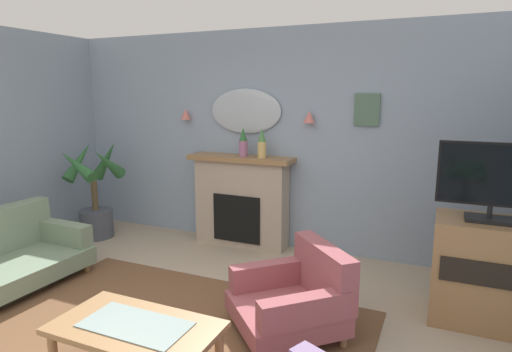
{
  "coord_description": "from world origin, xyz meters",
  "views": [
    {
      "loc": [
        1.96,
        -2.29,
        1.93
      ],
      "look_at": [
        0.3,
        1.47,
        1.14
      ],
      "focal_mm": 30.1,
      "sensor_mm": 36.0,
      "label": 1
    }
  ],
  "objects_px": {
    "wall_mirror": "(245,111)",
    "wall_sconce_left": "(186,114)",
    "framed_picture": "(367,110)",
    "tv_cabinet": "(483,272)",
    "fireplace": "(241,202)",
    "mantel_vase_centre": "(243,143)",
    "mantel_vase_left": "(262,143)",
    "potted_plant_tall_palm": "(95,195)",
    "armchair_by_coffee_table": "(296,296)",
    "wall_sconce_right": "(309,117)",
    "coffee_table": "(136,333)",
    "tv_flatscreen": "(493,180)"
  },
  "relations": [
    {
      "from": "wall_mirror",
      "to": "fireplace",
      "type": "bearing_deg",
      "value": -90.0
    },
    {
      "from": "mantel_vase_left",
      "to": "potted_plant_tall_palm",
      "type": "xyz_separation_m",
      "value": [
        -2.23,
        -0.49,
        -0.74
      ]
    },
    {
      "from": "mantel_vase_centre",
      "to": "tv_flatscreen",
      "type": "xyz_separation_m",
      "value": [
        2.65,
        -0.89,
        -0.09
      ]
    },
    {
      "from": "wall_sconce_right",
      "to": "wall_mirror",
      "type": "bearing_deg",
      "value": 176.63
    },
    {
      "from": "armchair_by_coffee_table",
      "to": "tv_cabinet",
      "type": "relative_size",
      "value": 1.27
    },
    {
      "from": "tv_flatscreen",
      "to": "wall_sconce_right",
      "type": "bearing_deg",
      "value": 151.43
    },
    {
      "from": "mantel_vase_left",
      "to": "tv_cabinet",
      "type": "xyz_separation_m",
      "value": [
        2.4,
        -0.87,
        -0.88
      ]
    },
    {
      "from": "mantel_vase_centre",
      "to": "mantel_vase_left",
      "type": "height_order",
      "value": "mantel_vase_centre"
    },
    {
      "from": "mantel_vase_centre",
      "to": "framed_picture",
      "type": "relative_size",
      "value": 0.99
    },
    {
      "from": "framed_picture",
      "to": "mantel_vase_centre",
      "type": "bearing_deg",
      "value": -172.92
    },
    {
      "from": "framed_picture",
      "to": "potted_plant_tall_palm",
      "type": "height_order",
      "value": "framed_picture"
    },
    {
      "from": "mantel_vase_centre",
      "to": "wall_mirror",
      "type": "xyz_separation_m",
      "value": [
        -0.05,
        0.17,
        0.38
      ]
    },
    {
      "from": "wall_sconce_right",
      "to": "coffee_table",
      "type": "height_order",
      "value": "wall_sconce_right"
    },
    {
      "from": "wall_mirror",
      "to": "wall_sconce_right",
      "type": "relative_size",
      "value": 6.86
    },
    {
      "from": "mantel_vase_centre",
      "to": "wall_sconce_right",
      "type": "relative_size",
      "value": 2.55
    },
    {
      "from": "framed_picture",
      "to": "armchair_by_coffee_table",
      "type": "xyz_separation_m",
      "value": [
        -0.19,
        -1.83,
        -1.44
      ]
    },
    {
      "from": "fireplace",
      "to": "armchair_by_coffee_table",
      "type": "height_order",
      "value": "fireplace"
    },
    {
      "from": "coffee_table",
      "to": "wall_sconce_left",
      "type": "bearing_deg",
      "value": 116.36
    },
    {
      "from": "wall_mirror",
      "to": "armchair_by_coffee_table",
      "type": "xyz_separation_m",
      "value": [
        1.31,
        -1.82,
        -1.4
      ]
    },
    {
      "from": "wall_mirror",
      "to": "wall_sconce_left",
      "type": "bearing_deg",
      "value": -176.63
    },
    {
      "from": "framed_picture",
      "to": "tv_flatscreen",
      "type": "distance_m",
      "value": 1.69
    },
    {
      "from": "coffee_table",
      "to": "potted_plant_tall_palm",
      "type": "relative_size",
      "value": 0.83
    },
    {
      "from": "wall_mirror",
      "to": "coffee_table",
      "type": "relative_size",
      "value": 0.87
    },
    {
      "from": "tv_cabinet",
      "to": "tv_flatscreen",
      "type": "height_order",
      "value": "tv_flatscreen"
    },
    {
      "from": "armchair_by_coffee_table",
      "to": "potted_plant_tall_palm",
      "type": "distance_m",
      "value": 3.46
    },
    {
      "from": "framed_picture",
      "to": "tv_cabinet",
      "type": "height_order",
      "value": "framed_picture"
    },
    {
      "from": "fireplace",
      "to": "tv_cabinet",
      "type": "relative_size",
      "value": 1.51
    },
    {
      "from": "wall_sconce_right",
      "to": "coffee_table",
      "type": "bearing_deg",
      "value": -95.85
    },
    {
      "from": "fireplace",
      "to": "wall_sconce_left",
      "type": "xyz_separation_m",
      "value": [
        -0.85,
        0.09,
        1.09
      ]
    },
    {
      "from": "fireplace",
      "to": "tv_cabinet",
      "type": "height_order",
      "value": "fireplace"
    },
    {
      "from": "fireplace",
      "to": "wall_sconce_right",
      "type": "distance_m",
      "value": 1.38
    },
    {
      "from": "mantel_vase_left",
      "to": "armchair_by_coffee_table",
      "type": "distance_m",
      "value": 2.2
    },
    {
      "from": "wall_sconce_right",
      "to": "tv_cabinet",
      "type": "relative_size",
      "value": 0.16
    },
    {
      "from": "potted_plant_tall_palm",
      "to": "tv_flatscreen",
      "type": "bearing_deg",
      "value": -4.85
    },
    {
      "from": "wall_sconce_left",
      "to": "coffee_table",
      "type": "xyz_separation_m",
      "value": [
        1.41,
        -2.84,
        -1.28
      ]
    },
    {
      "from": "mantel_vase_left",
      "to": "coffee_table",
      "type": "distance_m",
      "value": 2.9
    },
    {
      "from": "mantel_vase_centre",
      "to": "wall_sconce_left",
      "type": "bearing_deg",
      "value": 172.41
    },
    {
      "from": "mantel_vase_centre",
      "to": "wall_sconce_left",
      "type": "relative_size",
      "value": 2.55
    },
    {
      "from": "wall_sconce_right",
      "to": "armchair_by_coffee_table",
      "type": "height_order",
      "value": "wall_sconce_right"
    },
    {
      "from": "potted_plant_tall_palm",
      "to": "coffee_table",
      "type": "bearing_deg",
      "value": -41.8
    },
    {
      "from": "wall_sconce_left",
      "to": "armchair_by_coffee_table",
      "type": "height_order",
      "value": "wall_sconce_left"
    },
    {
      "from": "mantel_vase_left",
      "to": "wall_sconce_left",
      "type": "xyz_separation_m",
      "value": [
        -1.15,
        0.12,
        0.33
      ]
    },
    {
      "from": "armchair_by_coffee_table",
      "to": "tv_flatscreen",
      "type": "bearing_deg",
      "value": 28.86
    },
    {
      "from": "coffee_table",
      "to": "mantel_vase_left",
      "type": "bearing_deg",
      "value": 95.43
    },
    {
      "from": "wall_sconce_right",
      "to": "potted_plant_tall_palm",
      "type": "bearing_deg",
      "value": -167.54
    },
    {
      "from": "mantel_vase_left",
      "to": "fireplace",
      "type": "bearing_deg",
      "value": 174.61
    },
    {
      "from": "coffee_table",
      "to": "framed_picture",
      "type": "bearing_deg",
      "value": 72.04
    },
    {
      "from": "wall_mirror",
      "to": "wall_sconce_left",
      "type": "distance_m",
      "value": 0.85
    },
    {
      "from": "framed_picture",
      "to": "armchair_by_coffee_table",
      "type": "bearing_deg",
      "value": -95.84
    },
    {
      "from": "tv_cabinet",
      "to": "tv_flatscreen",
      "type": "bearing_deg",
      "value": -90.0
    }
  ]
}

